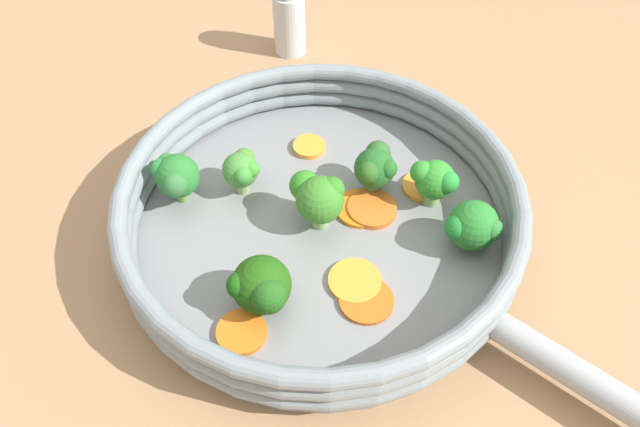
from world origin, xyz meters
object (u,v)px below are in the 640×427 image
broccoli_floret_3 (175,176)px  carrot_slice_2 (260,283)px  carrot_slice_5 (419,183)px  carrot_slice_7 (372,209)px  carrot_slice_3 (364,301)px  carrot_slice_4 (309,147)px  broccoli_floret_4 (316,196)px  broccoli_floret_1 (434,180)px  broccoli_floret_5 (375,167)px  skillet (320,230)px  broccoli_floret_6 (473,226)px  carrot_slice_1 (359,205)px  broccoli_floret_0 (242,170)px  broccoli_floret_2 (261,287)px  carrot_slice_6 (353,282)px  carrot_slice_0 (242,332)px

broccoli_floret_3 → carrot_slice_2: bearing=105.2°
carrot_slice_5 → carrot_slice_7: carrot_slice_7 is taller
carrot_slice_3 → carrot_slice_4: (-0.03, -0.18, 0.00)m
carrot_slice_2 → carrot_slice_5: 0.18m
broccoli_floret_4 → carrot_slice_7: bearing=168.2°
carrot_slice_2 → broccoli_floret_4: 0.09m
broccoli_floret_1 → broccoli_floret_5: size_ratio=1.01×
skillet → broccoli_floret_6: (-0.11, 0.08, 0.04)m
carrot_slice_7 → broccoli_floret_5: (-0.01, -0.02, 0.03)m
carrot_slice_3 → broccoli_floret_1: size_ratio=0.93×
broccoli_floret_5 → carrot_slice_1: bearing=31.2°
carrot_slice_1 → broccoli_floret_6: bearing=129.4°
carrot_slice_7 → broccoli_floret_0: 0.12m
carrot_slice_2 → broccoli_floret_0: bearing=-103.5°
carrot_slice_1 → broccoli_floret_6: 0.11m
skillet → carrot_slice_4: bearing=-108.5°
broccoli_floret_6 → broccoli_floret_2: bearing=-5.6°
carrot_slice_2 → broccoli_floret_3: bearing=-74.8°
carrot_slice_3 → carrot_slice_6: 0.02m
carrot_slice_1 → broccoli_floret_6: broccoli_floret_6 is taller
broccoli_floret_1 → carrot_slice_0: bearing=15.2°
carrot_slice_2 → carrot_slice_7: carrot_slice_7 is taller
carrot_slice_2 → broccoli_floret_3: size_ratio=0.75×
carrot_slice_6 → broccoli_floret_2: broccoli_floret_2 is taller
carrot_slice_4 → carrot_slice_5: size_ratio=0.87×
carrot_slice_3 → broccoli_floret_1: 0.13m
carrot_slice_0 → carrot_slice_7: bearing=-155.4°
broccoli_floret_0 → broccoli_floret_3: 0.06m
carrot_slice_4 → broccoli_floret_3: size_ratio=0.64×
carrot_slice_2 → broccoli_floret_2: size_ratio=0.69×
carrot_slice_0 → carrot_slice_4: 0.21m
carrot_slice_6 → broccoli_floret_0: 0.15m
carrot_slice_2 → broccoli_floret_2: 0.03m
carrot_slice_4 → broccoli_floret_0: (0.08, 0.03, 0.03)m
broccoli_floret_6 → skillet: bearing=-35.4°
broccoli_floret_4 → carrot_slice_6: bearing=90.2°
carrot_slice_0 → broccoli_floret_4: bearing=-141.4°
broccoli_floret_2 → broccoli_floret_4: size_ratio=1.00×
carrot_slice_0 → broccoli_floret_2: broccoli_floret_2 is taller
broccoli_floret_2 → broccoli_floret_3: same height
broccoli_floret_1 → broccoli_floret_6: same height
carrot_slice_0 → broccoli_floret_5: size_ratio=0.84×
carrot_slice_3 → broccoli_floret_1: bearing=-146.2°
carrot_slice_0 → carrot_slice_6: carrot_slice_0 is taller
carrot_slice_1 → broccoli_floret_3: size_ratio=0.91×
broccoli_floret_5 → broccoli_floret_3: bearing=-20.9°
carrot_slice_7 → broccoli_floret_1: broccoli_floret_1 is taller
carrot_slice_5 → broccoli_floret_5: 0.05m
carrot_slice_4 → carrot_slice_7: bearing=100.6°
carrot_slice_7 → carrot_slice_5: bearing=-169.8°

